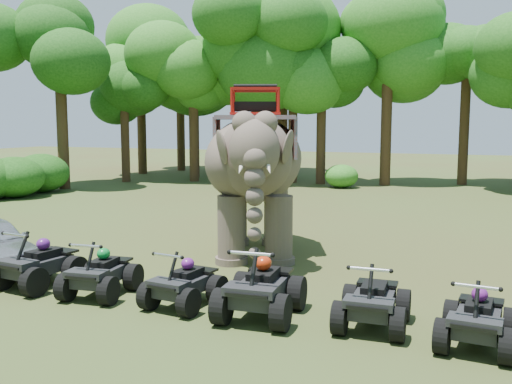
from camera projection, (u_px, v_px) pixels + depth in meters
ground at (236, 283)px, 12.65m from camera, size 110.00×110.00×0.00m
elephant at (255, 170)px, 15.24m from camera, size 4.18×5.91×4.55m
atv_0 at (38, 257)px, 12.32m from camera, size 1.46×1.87×1.28m
atv_1 at (100, 267)px, 11.69m from camera, size 1.33×1.71×1.19m
atv_2 at (184, 277)px, 11.02m from camera, size 1.29×1.66×1.14m
atv_3 at (261, 281)px, 10.39m from camera, size 1.46×1.92×1.36m
atv_4 at (373, 294)px, 9.86m from camera, size 1.25×1.67×1.20m
atv_5 at (478, 312)px, 8.98m from camera, size 1.27×1.66×1.16m
tree_0 at (387, 97)px, 31.58m from camera, size 6.91×6.91×9.88m
tree_1 at (465, 114)px, 31.97m from camera, size 5.59×5.59×7.98m
tree_28 at (61, 99)px, 29.94m from camera, size 6.63×6.63×9.47m
tree_29 at (125, 125)px, 33.61m from camera, size 4.69×4.69×6.70m
tree_30 at (193, 110)px, 33.86m from camera, size 5.96×5.96×8.51m
tree_31 at (259, 98)px, 31.95m from camera, size 6.85×6.85×9.79m
tree_32 at (321, 115)px, 32.43m from camera, size 5.55×5.55×7.93m
tree_33 at (180, 105)px, 41.38m from camera, size 6.63×6.63×9.47m
tree_34 at (273, 114)px, 39.50m from camera, size 5.72×5.72×8.17m
tree_35 at (141, 101)px, 38.79m from camera, size 6.97×6.97×9.95m
tree_36 at (283, 93)px, 34.24m from camera, size 7.39×7.39×10.56m
tree_38 at (194, 104)px, 36.11m from camera, size 6.51×6.51×9.30m
tree_40 at (255, 105)px, 42.30m from camera, size 6.70×6.70×9.57m
tree_42 at (293, 117)px, 33.06m from camera, size 5.39×5.39×7.70m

